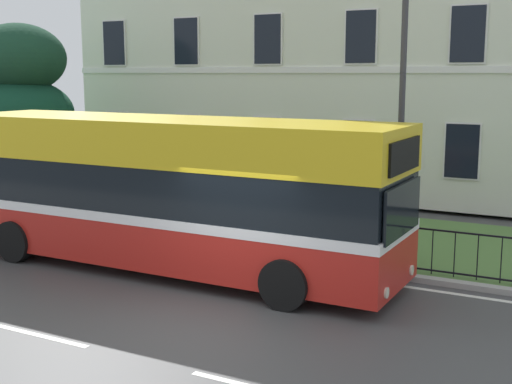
{
  "coord_description": "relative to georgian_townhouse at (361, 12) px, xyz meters",
  "views": [
    {
      "loc": [
        6.21,
        -9.63,
        4.28
      ],
      "look_at": [
        -1.38,
        4.59,
        1.49
      ],
      "focal_mm": 48.27,
      "sensor_mm": 36.0,
      "label": 1
    }
  ],
  "objects": [
    {
      "name": "litter_bin",
      "position": [
        1.2,
        -10.91,
        -5.79
      ],
      "size": [
        0.55,
        0.55,
        1.22
      ],
      "color": "#23472D",
      "rests_on": "ground_plane"
    },
    {
      "name": "iron_verge_railing",
      "position": [
        -0.0,
        -11.29,
        -5.9
      ],
      "size": [
        19.76,
        0.04,
        0.97
      ],
      "color": "black",
      "rests_on": "ground_plane"
    },
    {
      "name": "single_decker_bus",
      "position": [
        0.4,
        -13.22,
        -4.78
      ],
      "size": [
        10.5,
        2.72,
        3.32
      ],
      "rotation": [
        0.0,
        0.0,
        -0.0
      ],
      "color": "#B52019",
      "rests_on": "ground_plane"
    },
    {
      "name": "street_lamp_post",
      "position": [
        4.68,
        -10.27,
        -2.18
      ],
      "size": [
        0.36,
        0.24,
        7.44
      ],
      "color": "#333338",
      "rests_on": "ground_plane"
    },
    {
      "name": "ground_plane",
      "position": [
        2.84,
        -14.57,
        -6.54
      ],
      "size": [
        60.0,
        56.0,
        0.18
      ],
      "color": "#424344"
    },
    {
      "name": "evergreen_tree",
      "position": [
        -9.05,
        -8.51,
        -3.93
      ],
      "size": [
        4.42,
        4.42,
        5.84
      ],
      "color": "#423328",
      "rests_on": "ground_plane"
    },
    {
      "name": "georgian_townhouse",
      "position": [
        0.0,
        0.0,
        0.0
      ],
      "size": [
        19.9,
        9.12,
        12.76
      ],
      "color": "silver",
      "rests_on": "ground_plane"
    }
  ]
}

